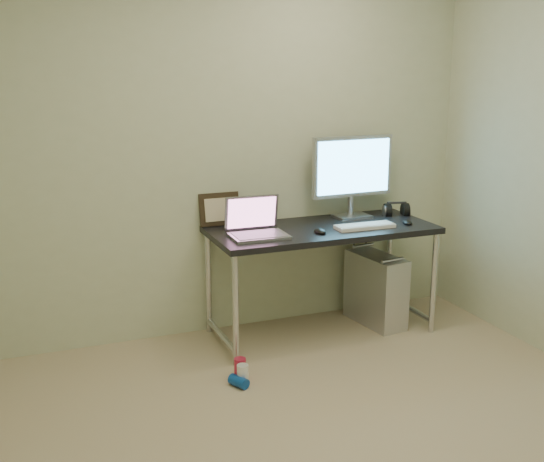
# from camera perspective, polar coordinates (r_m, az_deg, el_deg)

# --- Properties ---
(floor) EXTENTS (3.50, 3.50, 0.00)m
(floor) POSITION_cam_1_polar(r_m,az_deg,el_deg) (3.45, 6.10, -18.05)
(floor) COLOR tan
(floor) RESTS_ON ground
(wall_back) EXTENTS (3.50, 0.02, 2.50)m
(wall_back) POSITION_cam_1_polar(r_m,az_deg,el_deg) (4.58, -3.77, 6.73)
(wall_back) COLOR beige
(wall_back) RESTS_ON ground
(desk) EXTENTS (1.51, 0.66, 0.75)m
(desk) POSITION_cam_1_polar(r_m,az_deg,el_deg) (4.59, 4.18, -0.67)
(desk) COLOR black
(desk) RESTS_ON ground
(tower_computer) EXTENTS (0.28, 0.51, 0.54)m
(tower_computer) POSITION_cam_1_polar(r_m,az_deg,el_deg) (4.92, 8.67, -4.83)
(tower_computer) COLOR silver
(tower_computer) RESTS_ON ground
(cable_a) EXTENTS (0.01, 0.16, 0.69)m
(cable_a) POSITION_cam_1_polar(r_m,az_deg,el_deg) (5.08, 6.68, -2.42)
(cable_a) COLOR black
(cable_a) RESTS_ON ground
(cable_b) EXTENTS (0.02, 0.11, 0.71)m
(cable_b) POSITION_cam_1_polar(r_m,az_deg,el_deg) (5.11, 7.67, -2.58)
(cable_b) COLOR black
(cable_b) RESTS_ON ground
(can_red) EXTENTS (0.10, 0.10, 0.13)m
(can_red) POSITION_cam_1_polar(r_m,az_deg,el_deg) (4.11, -2.69, -11.43)
(can_red) COLOR #BC1D3D
(can_red) RESTS_ON ground
(can_white) EXTENTS (0.08, 0.08, 0.12)m
(can_white) POSITION_cam_1_polar(r_m,az_deg,el_deg) (4.04, -2.46, -11.93)
(can_white) COLOR white
(can_white) RESTS_ON ground
(can_blue) EXTENTS (0.11, 0.13, 0.06)m
(can_blue) POSITION_cam_1_polar(r_m,az_deg,el_deg) (4.03, -2.80, -12.47)
(can_blue) COLOR #0F439D
(can_blue) RESTS_ON ground
(laptop) EXTENTS (0.36, 0.30, 0.25)m
(laptop) POSITION_cam_1_polar(r_m,az_deg,el_deg) (4.33, -1.35, 0.36)
(laptop) COLOR #A7A8AE
(laptop) RESTS_ON desk
(monitor) EXTENTS (0.62, 0.19, 0.58)m
(monitor) POSITION_cam_1_polar(r_m,az_deg,el_deg) (4.82, 6.75, 5.08)
(monitor) COLOR #A7A8AE
(monitor) RESTS_ON desk
(keyboard) EXTENTS (0.40, 0.14, 0.02)m
(keyboard) POSITION_cam_1_polar(r_m,az_deg,el_deg) (4.57, 7.76, 0.40)
(keyboard) COLOR white
(keyboard) RESTS_ON desk
(mouse_right) EXTENTS (0.09, 0.11, 0.03)m
(mouse_right) POSITION_cam_1_polar(r_m,az_deg,el_deg) (4.73, 11.27, 0.78)
(mouse_right) COLOR black
(mouse_right) RESTS_ON desk
(mouse_left) EXTENTS (0.07, 0.11, 0.04)m
(mouse_left) POSITION_cam_1_polar(r_m,az_deg,el_deg) (4.41, 4.04, 0.07)
(mouse_left) COLOR black
(mouse_left) RESTS_ON desk
(headphones) EXTENTS (0.20, 0.12, 0.12)m
(headphones) POSITION_cam_1_polar(r_m,az_deg,el_deg) (4.99, 10.36, 1.69)
(headphones) COLOR black
(headphones) RESTS_ON desk
(picture_frame) EXTENTS (0.28, 0.08, 0.22)m
(picture_frame) POSITION_cam_1_polar(r_m,az_deg,el_deg) (4.60, -4.42, 1.84)
(picture_frame) COLOR black
(picture_frame) RESTS_ON desk
(webcam) EXTENTS (0.04, 0.04, 0.12)m
(webcam) POSITION_cam_1_polar(r_m,az_deg,el_deg) (4.65, -2.48, 1.67)
(webcam) COLOR silver
(webcam) RESTS_ON desk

